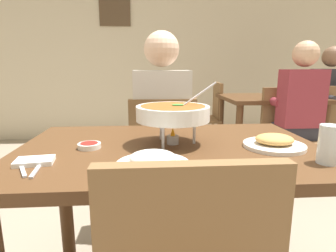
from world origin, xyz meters
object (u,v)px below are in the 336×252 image
object	(u,v)px
chair_bg_middle	(328,122)
chair_bg_right	(209,113)
patron_bg_middle	(330,99)
sauce_dish	(89,145)
dining_table_far	(269,109)
drink_glass	(329,146)
diner_main	(162,120)
patron_bg_left	(298,106)
chair_diner_main	(162,155)
appetizer_plate	(274,142)
curry_bowl	(173,113)
rice_plate	(153,162)
dining_table_main	(171,174)
chair_bg_left	(287,130)

from	to	relation	value
chair_bg_middle	chair_bg_right	world-z (taller)	same
chair_bg_right	patron_bg_middle	world-z (taller)	patron_bg_middle
sauce_dish	dining_table_far	xyz separation A→B (m)	(1.56, 1.84, -0.15)
drink_glass	chair_bg_middle	xyz separation A→B (m)	(1.35, 1.96, -0.32)
diner_main	chair_bg_right	xyz separation A→B (m)	(0.69, 1.63, -0.24)
sauce_dish	patron_bg_left	distance (m)	2.05
chair_diner_main	drink_glass	size ratio (longest dim) A/B	6.92
patron_bg_middle	appetizer_plate	bearing A→B (deg)	-128.84
sauce_dish	dining_table_far	bearing A→B (deg)	49.81
diner_main	appetizer_plate	xyz separation A→B (m)	(0.41, -0.78, 0.05)
appetizer_plate	sauce_dish	size ratio (longest dim) A/B	2.67
curry_bowl	chair_bg_right	bearing A→B (deg)	73.83
diner_main	sauce_dish	bearing A→B (deg)	-113.71
diner_main	appetizer_plate	bearing A→B (deg)	-62.30
drink_glass	dining_table_far	xyz separation A→B (m)	(0.73, 2.08, -0.20)
chair_diner_main	rice_plate	bearing A→B (deg)	-94.73
dining_table_main	rice_plate	size ratio (longest dim) A/B	5.08
appetizer_plate	chair_bg_right	size ratio (longest dim) A/B	0.27
dining_table_far	rice_plate	bearing A→B (deg)	-122.26
rice_plate	chair_bg_left	size ratio (longest dim) A/B	0.27
rice_plate	patron_bg_middle	size ratio (longest dim) A/B	0.18
chair_bg_right	sauce_dish	bearing A→B (deg)	-113.11
rice_plate	diner_main	bearing A→B (deg)	85.43
curry_bowl	patron_bg_left	bearing A→B (deg)	45.36
diner_main	patron_bg_left	bearing A→B (deg)	24.12
appetizer_plate	drink_glass	bearing A→B (deg)	-64.16
appetizer_plate	drink_glass	world-z (taller)	drink_glass
chair_bg_right	patron_bg_middle	xyz separation A→B (m)	(1.23, -0.54, 0.24)
rice_plate	drink_glass	world-z (taller)	drink_glass
diner_main	drink_glass	bearing A→B (deg)	-62.66
drink_glass	chair_bg_left	distance (m)	1.80
chair_bg_right	patron_bg_left	world-z (taller)	patron_bg_left
rice_plate	dining_table_far	xyz separation A→B (m)	(1.31, 2.08, -0.16)
dining_table_main	dining_table_far	world-z (taller)	same
sauce_dish	dining_table_far	world-z (taller)	sauce_dish
chair_diner_main	chair_bg_left	world-z (taller)	same
curry_bowl	patron_bg_left	world-z (taller)	patron_bg_left
dining_table_main	rice_plate	bearing A→B (deg)	-107.49
chair_diner_main	chair_bg_middle	size ratio (longest dim) A/B	1.00
diner_main	rice_plate	size ratio (longest dim) A/B	5.46
chair_bg_left	patron_bg_left	bearing A→B (deg)	-63.50
dining_table_main	appetizer_plate	bearing A→B (deg)	-7.65
diner_main	chair_bg_left	bearing A→B (deg)	28.02
dining_table_main	chair_bg_left	distance (m)	1.84
chair_bg_left	patron_bg_middle	distance (m)	0.87
dining_table_far	chair_bg_left	bearing A→B (deg)	-92.20
sauce_dish	patron_bg_middle	bearing A→B (deg)	39.25
drink_glass	dining_table_far	world-z (taller)	drink_glass
drink_glass	patron_bg_middle	distance (m)	2.51
sauce_dish	chair_bg_right	size ratio (longest dim) A/B	0.10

